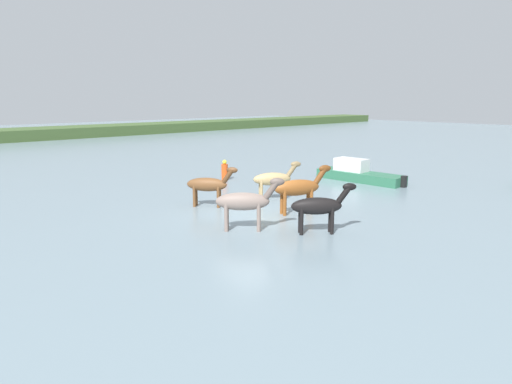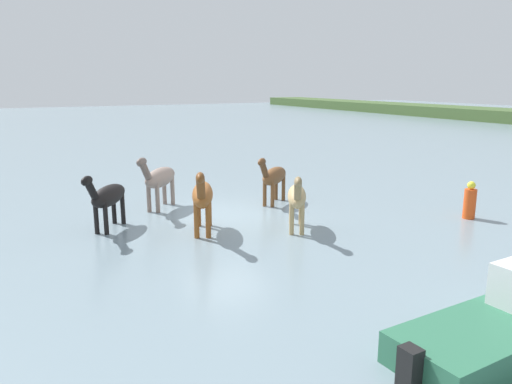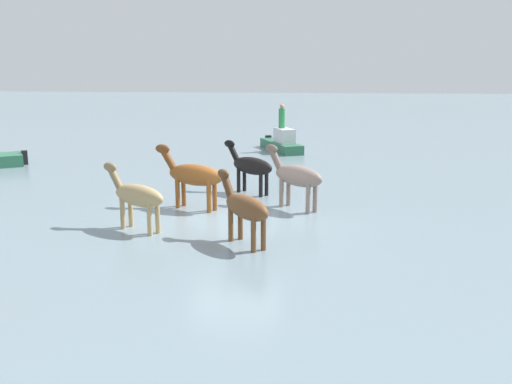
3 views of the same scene
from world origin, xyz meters
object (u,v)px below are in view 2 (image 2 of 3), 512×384
at_px(horse_pinto_flank, 274,177).
at_px(buoy_channel_marker, 470,202).
at_px(horse_dark_mare, 297,197).
at_px(horse_rear_stallion, 202,196).
at_px(horse_mid_herd, 159,178).
at_px(horse_dun_straggler, 107,197).

relative_size(horse_pinto_flank, buoy_channel_marker, 1.68).
distance_m(horse_dark_mare, horse_rear_stallion, 2.58).
relative_size(horse_dark_mare, buoy_channel_marker, 1.80).
bearing_deg(horse_mid_herd, horse_rear_stallion, 48.36).
distance_m(horse_dun_straggler, horse_pinto_flank, 5.55).
xyz_separation_m(horse_rear_stallion, buoy_channel_marker, (2.35, 7.65, -0.53)).
height_order(horse_dun_straggler, buoy_channel_marker, horse_dun_straggler).
xyz_separation_m(horse_pinto_flank, horse_rear_stallion, (1.95, -3.30, 0.10)).
relative_size(horse_dun_straggler, buoy_channel_marker, 1.71).
bearing_deg(horse_mid_herd, horse_pinto_flank, 115.73).
height_order(horse_dark_mare, horse_mid_herd, horse_mid_herd).
bearing_deg(horse_pinto_flank, horse_dun_straggler, -34.04).
distance_m(horse_dun_straggler, horse_mid_herd, 2.50).
xyz_separation_m(horse_dark_mare, buoy_channel_marker, (1.38, 5.27, -0.43)).
bearing_deg(horse_dun_straggler, horse_pinto_flank, 132.89).
bearing_deg(horse_pinto_flank, horse_rear_stallion, -8.36).
distance_m(horse_mid_herd, horse_rear_stallion, 3.07).
height_order(horse_dark_mare, horse_rear_stallion, horse_rear_stallion).
distance_m(horse_dun_straggler, horse_rear_stallion, 2.67).
xyz_separation_m(horse_dun_straggler, horse_mid_herd, (-1.58, 1.93, 0.07)).
bearing_deg(horse_dun_straggler, horse_mid_herd, 167.23).
bearing_deg(horse_pinto_flank, buoy_channel_marker, 96.42).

